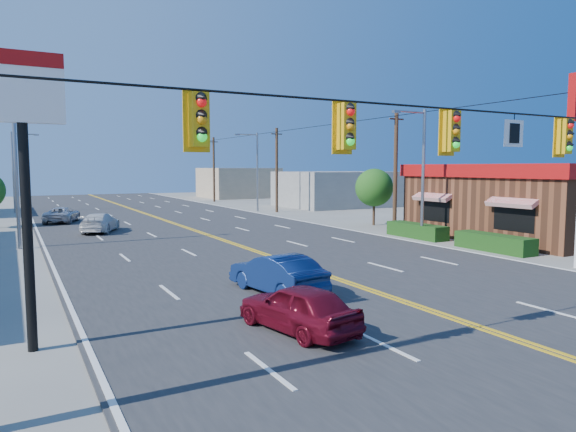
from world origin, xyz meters
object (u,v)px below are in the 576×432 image
signal_span (480,153)px  car_magenta (298,309)px  kfc (545,199)px  pizza_hut_sign (23,138)px  car_white (100,223)px  car_silver (62,215)px  car_blue (277,275)px

signal_span → car_magenta: signal_span is taller
kfc → pizza_hut_sign: pizza_hut_sign is taller
kfc → pizza_hut_sign: (-30.90, -8.00, 2.80)m
pizza_hut_sign → car_white: size_ratio=1.51×
car_silver → pizza_hut_sign: bearing=102.0°
car_blue → car_silver: size_ratio=0.93×
car_white → signal_span: bearing=125.2°
car_magenta → car_white: (-1.40, 25.18, 0.00)m
pizza_hut_sign → car_magenta: size_ratio=1.77×
car_magenta → car_blue: car_blue is taller
car_magenta → car_blue: (1.45, 4.07, 0.04)m
signal_span → car_white: signal_span is taller
pizza_hut_sign → car_blue: size_ratio=1.63×
pizza_hut_sign → car_blue: 9.30m
kfc → car_blue: size_ratio=3.87×
car_blue → kfc: bearing=-174.4°
pizza_hut_sign → car_magenta: 8.08m
car_magenta → car_blue: bearing=-121.2°
pizza_hut_sign → signal_span: bearing=-20.2°
car_magenta → car_white: 25.22m
signal_span → car_white: size_ratio=5.36×
pizza_hut_sign → car_silver: 31.68m
kfc → car_magenta: 26.49m
car_white → car_magenta: bearing=116.2°
car_silver → signal_span: bearing=120.2°
pizza_hut_sign → car_white: pizza_hut_sign is taller
car_white → car_blue: bearing=120.7°
car_magenta → car_silver: 33.26m
car_blue → car_silver: 29.41m
signal_span → car_blue: signal_span is taller
pizza_hut_sign → car_silver: size_ratio=1.52×
kfc → car_white: kfc is taller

